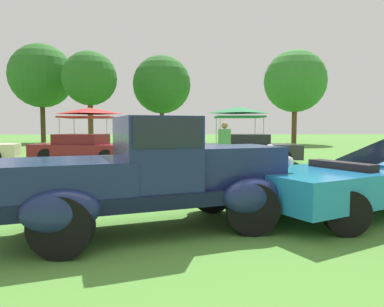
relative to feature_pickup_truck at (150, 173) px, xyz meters
The scene contains 12 objects.
ground_plane 0.88m from the feature_pickup_truck, 53.72° to the right, with size 120.00×120.00×0.00m, color #4C8433.
feature_pickup_truck is the anchor object (origin of this frame).
neighbor_convertible 3.82m from the feature_pickup_truck, 15.71° to the left, with size 4.54×3.52×1.40m.
show_car_burgundy 10.53m from the feature_pickup_truck, 110.91° to the left, with size 4.72×2.68×1.22m.
show_car_charcoal 10.15m from the feature_pickup_truck, 71.39° to the left, with size 4.13×1.95×1.22m.
spectator_near_truck 7.13m from the feature_pickup_truck, 74.81° to the left, with size 0.45×0.35×1.69m.
canopy_tent_left_field 18.35m from the feature_pickup_truck, 107.67° to the left, with size 3.12×3.12×2.71m.
canopy_tent_center_field 16.65m from the feature_pickup_truck, 76.95° to the left, with size 2.76×2.76×2.71m.
treeline_far_left 31.79m from the feature_pickup_truck, 114.28° to the left, with size 5.89×5.89×9.17m.
treeline_mid_left 26.71m from the feature_pickup_truck, 106.62° to the left, with size 4.55×4.55×7.85m.
treeline_center 30.44m from the feature_pickup_truck, 93.39° to the left, with size 5.66×5.66×8.44m.
treeline_mid_right 28.24m from the feature_pickup_truck, 68.68° to the left, with size 5.40×5.40×8.17m.
Camera 1 is at (0.44, -5.12, 1.57)m, focal length 33.22 mm.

